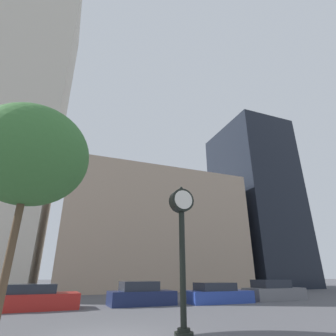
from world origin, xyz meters
The scene contains 9 objects.
building_tall_tower centered at (-10.17, 24.00, 19.86)m, with size 12.69×12.00×39.72m.
building_storefront_row centered at (8.67, 24.00, 6.76)m, with size 21.40×12.00×13.51m.
building_glass_modern centered at (25.50, 24.00, 12.26)m, with size 9.11×12.00×24.52m.
street_clock centered at (2.22, -0.32, 2.95)m, with size 0.80×0.57×4.60m.
car_red centered at (-2.51, 8.11, 0.52)m, with size 4.47×2.17×1.22m.
car_navy centered at (3.28, 8.20, 0.55)m, with size 3.92×1.91×1.31m.
car_blue centered at (8.24, 7.78, 0.51)m, with size 4.24×1.92×1.20m.
car_grey centered at (13.08, 8.13, 0.56)m, with size 4.24×1.96×1.34m.
bare_tree centered at (-2.95, 1.27, 5.64)m, with size 4.01×4.01×7.46m.
Camera 1 is at (-1.41, -8.49, 1.69)m, focal length 28.00 mm.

